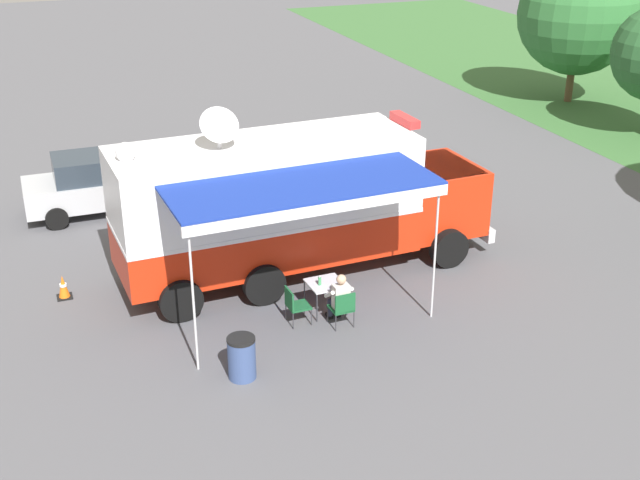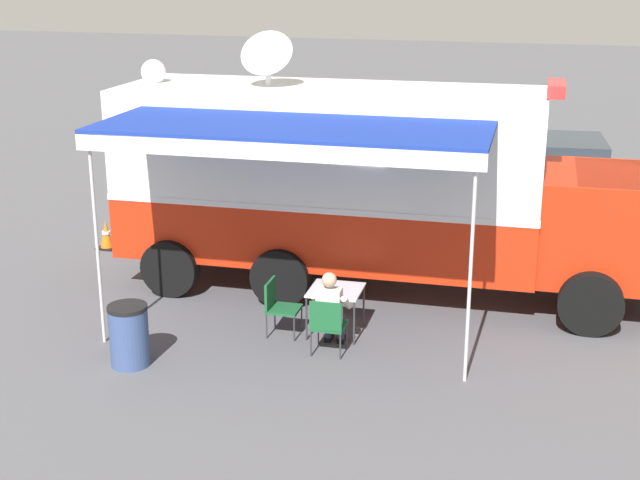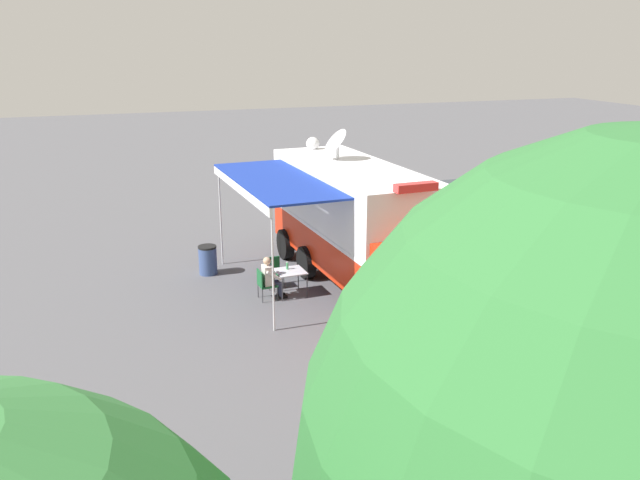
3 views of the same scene
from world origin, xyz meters
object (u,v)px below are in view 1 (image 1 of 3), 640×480
(folding_chair_at_table, at_px, (343,307))
(folding_chair_beside_table, at_px, (294,303))
(command_truck, at_px, (295,200))
(traffic_cone, at_px, (63,287))
(car_behind_truck, at_px, (327,155))
(trash_bin, at_px, (242,358))
(car_far_corner, at_px, (97,184))
(water_bottle, at_px, (320,281))
(seated_responder, at_px, (339,297))
(folding_table, at_px, (326,285))

(folding_chair_at_table, xyz_separation_m, folding_chair_beside_table, (-0.52, -0.95, 0.00))
(command_truck, distance_m, traffic_cone, 5.89)
(command_truck, bearing_deg, car_behind_truck, 152.20)
(folding_chair_beside_table, bearing_deg, car_behind_truck, 154.34)
(trash_bin, height_order, car_far_corner, car_far_corner)
(trash_bin, bearing_deg, folding_chair_beside_table, 134.46)
(folding_chair_beside_table, distance_m, car_behind_truck, 9.27)
(water_bottle, height_order, car_behind_truck, car_behind_truck)
(car_behind_truck, relative_size, car_far_corner, 1.04)
(seated_responder, height_order, trash_bin, seated_responder)
(command_truck, bearing_deg, folding_table, -0.96)
(folding_chair_at_table, relative_size, seated_responder, 0.70)
(seated_responder, bearing_deg, folding_chair_at_table, 2.47)
(folding_table, distance_m, seated_responder, 0.62)
(folding_chair_at_table, relative_size, car_far_corner, 0.21)
(traffic_cone, bearing_deg, folding_chair_at_table, 57.49)
(trash_bin, relative_size, traffic_cone, 1.57)
(command_truck, bearing_deg, car_far_corner, -144.60)
(folding_chair_beside_table, height_order, car_far_corner, car_far_corner)
(folding_table, xyz_separation_m, water_bottle, (0.04, -0.16, 0.16))
(traffic_cone, bearing_deg, folding_table, 63.20)
(folding_table, relative_size, seated_responder, 0.67)
(car_behind_truck, bearing_deg, folding_chair_beside_table, -25.66)
(folding_chair_at_table, distance_m, car_far_corner, 9.74)
(command_truck, distance_m, trash_bin, 5.03)
(traffic_cone, bearing_deg, car_behind_truck, 121.06)
(car_behind_truck, bearing_deg, folding_chair_at_table, -19.05)
(water_bottle, bearing_deg, folding_chair_at_table, 18.83)
(water_bottle, distance_m, trash_bin, 3.05)
(command_truck, xyz_separation_m, traffic_cone, (-0.67, -5.61, -1.66))
(folding_chair_beside_table, distance_m, trash_bin, 2.35)
(folding_table, height_order, seated_responder, seated_responder)
(command_truck, bearing_deg, water_bottle, -5.10)
(folding_chair_at_table, xyz_separation_m, seated_responder, (-0.19, -0.01, 0.14))
(folding_table, bearing_deg, folding_chair_beside_table, -71.92)
(folding_chair_beside_table, bearing_deg, seated_responder, 70.47)
(car_far_corner, bearing_deg, trash_bin, 9.09)
(folding_chair_beside_table, bearing_deg, trash_bin, -45.54)
(folding_chair_at_table, bearing_deg, folding_table, -172.96)
(traffic_cone, xyz_separation_m, car_behind_truck, (-5.26, 8.73, 0.60))
(command_truck, height_order, trash_bin, command_truck)
(command_truck, height_order, water_bottle, command_truck)
(command_truck, xyz_separation_m, water_bottle, (2.18, -0.20, -1.11))
(traffic_cone, relative_size, car_far_corner, 0.14)
(command_truck, height_order, car_behind_truck, command_truck)
(trash_bin, bearing_deg, car_behind_truck, 150.35)
(seated_responder, xyz_separation_m, car_behind_truck, (-8.68, 3.07, 0.23))
(folding_table, height_order, car_behind_truck, car_behind_truck)
(command_truck, distance_m, folding_table, 2.49)
(command_truck, relative_size, traffic_cone, 16.53)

